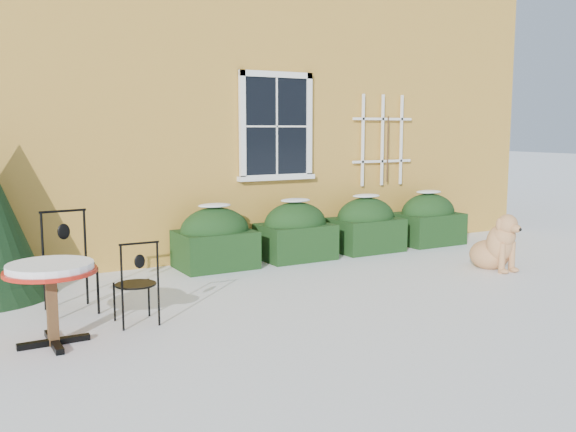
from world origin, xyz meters
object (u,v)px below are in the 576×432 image
dog (496,246)px  patio_chair_far (69,262)px  bistro_table (51,277)px  patio_chair_near (137,282)px

dog → patio_chair_far: bearing=172.7°
dog → bistro_table: bearing=-176.6°
patio_chair_far → dog: (5.54, -0.80, -0.21)m
patio_chair_near → dog: (5.05, 0.02, -0.10)m
dog → patio_chair_near: bearing=-178.8°
patio_chair_far → dog: bearing=-10.5°
patio_chair_near → patio_chair_far: patio_chair_far is taller
patio_chair_near → dog: bearing=-178.4°
patio_chair_far → patio_chair_near: bearing=-61.4°
bistro_table → patio_chair_far: size_ratio=0.76×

